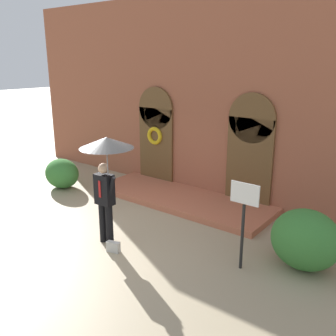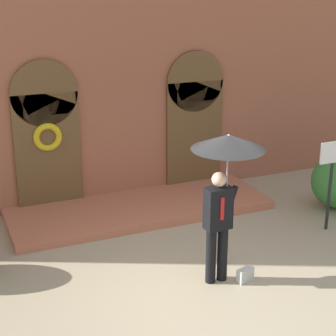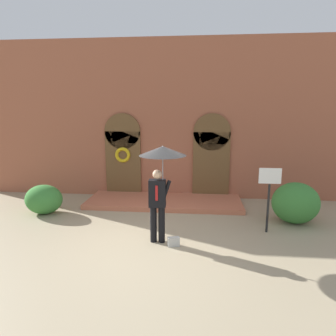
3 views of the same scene
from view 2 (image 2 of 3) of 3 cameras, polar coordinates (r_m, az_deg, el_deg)
ground_plane at (r=8.88m, az=4.17°, el=-11.77°), size 80.00×80.00×0.00m
building_facade at (r=11.62m, az=-4.99°, el=9.75°), size 14.00×2.30×5.60m
person_with_umbrella at (r=8.26m, az=5.86°, el=0.38°), size 1.10×1.10×2.36m
handbag at (r=8.98m, az=7.85°, el=-10.71°), size 0.30×0.19×0.22m
sign_post at (r=10.63m, az=16.28°, el=-0.28°), size 0.56×0.06×1.72m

